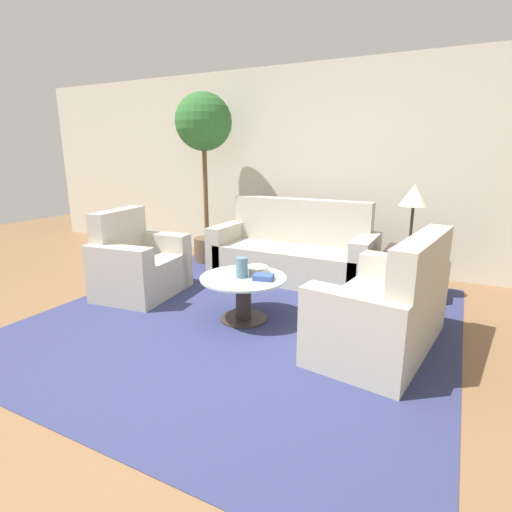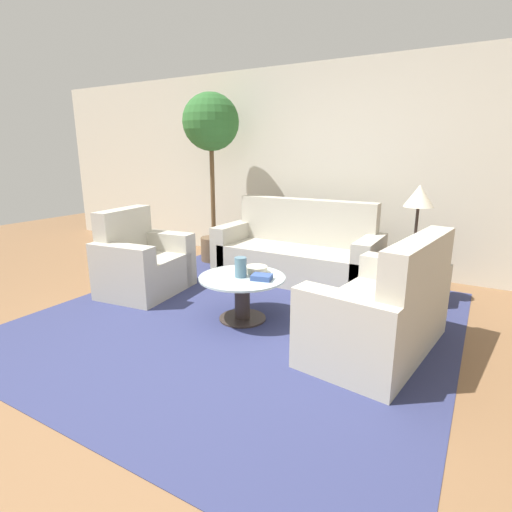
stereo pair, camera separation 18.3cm
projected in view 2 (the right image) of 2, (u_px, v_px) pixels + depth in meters
name	position (u px, v px, depth m)	size (l,w,h in m)	color
ground_plane	(185.00, 356.00, 3.03)	(14.00, 14.00, 0.00)	brown
wall_back	(330.00, 168.00, 5.21)	(10.00, 0.06, 2.60)	beige
rug	(242.00, 319.00, 3.70)	(3.62, 3.64, 0.01)	navy
sofa_main	(298.00, 254.00, 4.84)	(1.95, 0.77, 0.95)	#B2AD9E
armchair	(141.00, 265.00, 4.38)	(0.81, 1.00, 0.91)	#B2AD9E
loveseat	(386.00, 315.00, 3.03)	(0.91, 1.41, 0.93)	#B2AD9E
coffee_table	(242.00, 292.00, 3.63)	(0.78, 0.78, 0.41)	#332823
side_table	(411.00, 275.00, 4.13)	(0.45, 0.45, 0.53)	#332823
table_lamp	(419.00, 199.00, 3.93)	(0.29, 0.29, 0.66)	#332823
potted_plant	(211.00, 136.00, 5.28)	(0.75, 0.75, 2.26)	brown
vase	(241.00, 267.00, 3.56)	(0.11, 0.11, 0.18)	slate
bowl	(256.00, 269.00, 3.71)	(0.21, 0.21, 0.06)	beige
book_stack	(262.00, 277.00, 3.50)	(0.20, 0.17, 0.05)	#334C8C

